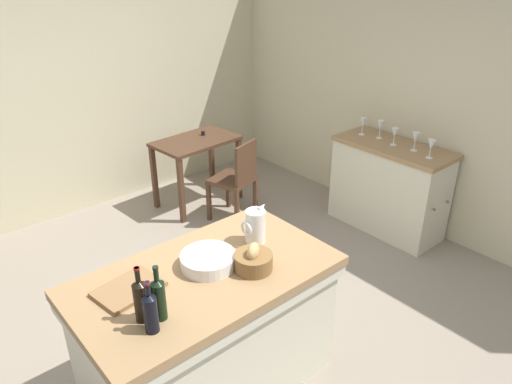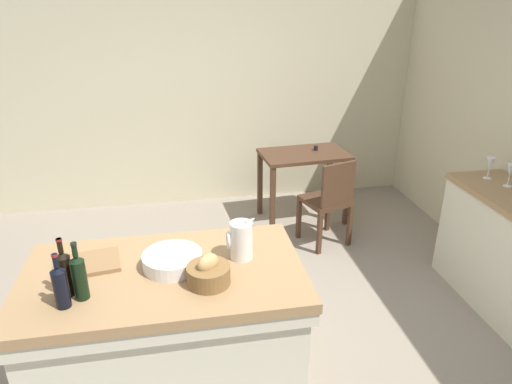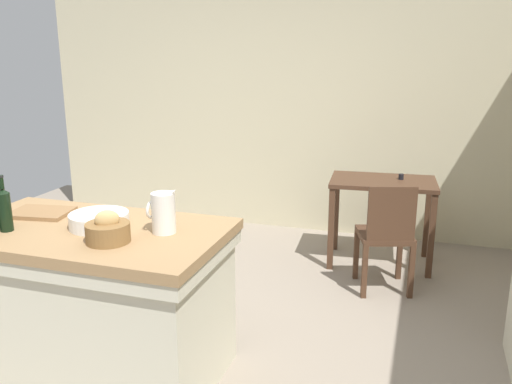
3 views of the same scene
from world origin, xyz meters
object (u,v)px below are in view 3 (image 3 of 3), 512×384
Objects in this scene: pitcher at (163,212)px; bread_basket at (108,231)px; wine_bottle_dark at (5,209)px; cutting_board at (41,213)px; writing_desk at (382,194)px; wine_bottle_amber at (0,205)px; wash_bowl at (99,220)px; wooden_chair at (386,234)px; island_table at (93,296)px.

pitcher reaches higher than bread_basket.
cutting_board is at bearing 94.06° from wine_bottle_dark.
wine_bottle_amber reaches higher than writing_desk.
pitcher is 0.80× the size of wash_bowl.
writing_desk is 2.82m from cutting_board.
pitcher is (-1.09, -1.58, 0.53)m from wooden_chair.
wash_bowl is 0.56m from wine_bottle_amber.
wine_bottle_dark is at bearing -136.73° from wooden_chair.
wooden_chair is 2.69× the size of wash_bowl.
pitcher is (-1.00, -2.17, 0.38)m from writing_desk.
writing_desk is 3.55× the size of pitcher.
pitcher is 0.87m from cutting_board.
cutting_board is at bearing 168.68° from wash_bowl.
wash_bowl is at bearing -132.70° from wooden_chair.
island_table is 0.69m from pitcher.
pitcher is (0.44, 0.07, 0.53)m from island_table.
cutting_board is 1.11× the size of wine_bottle_dark.
wine_bottle_dark is at bearing -127.29° from writing_desk.
wash_bowl is 1.45× the size of bread_basket.
wine_bottle_amber reaches higher than wooden_chair.
cutting_board is at bearing 78.50° from wine_bottle_amber.
island_table is 2.25m from wooden_chair.
cutting_board is 0.29m from wine_bottle_amber.
pitcher reaches higher than cutting_board.
wooden_chair reaches higher than writing_desk.
island_table is 5.83× the size of pitcher.
pitcher is 0.83× the size of wine_bottle_amber.
wine_bottle_amber is (-0.91, -0.19, 0.01)m from pitcher.
island_table is 0.61m from cutting_board.
bread_basket reaches higher than cutting_board.
wooden_chair is at bearing 41.45° from wine_bottle_amber.
wine_bottle_dark reaches higher than writing_desk.
wine_bottle_dark is (0.02, -0.31, 0.12)m from cutting_board.
pitcher is at bearing -114.66° from writing_desk.
bread_basket is at bearing -132.67° from pitcher.
wooden_chair is 2.27m from bread_basket.
pitcher is 0.40m from wash_bowl.
pitcher reaches higher than wooden_chair.
pitcher is at bearing 11.95° from wine_bottle_amber.
wooden_chair is 2.73m from wine_bottle_amber.
wash_bowl is at bearing -11.32° from cutting_board.
island_table is 1.73× the size of wooden_chair.
pitcher reaches higher than island_table.
island_table is 1.64× the size of writing_desk.
island_table is 4.66× the size of wash_bowl.
writing_desk is at bearing 65.34° from pitcher.
wine_bottle_dark is at bearing -31.63° from wine_bottle_amber.
writing_desk is 2.95× the size of wine_bottle_amber.
writing_desk is at bearing 57.24° from island_table.
bread_basket is at bearing 1.43° from wine_bottle_dark.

